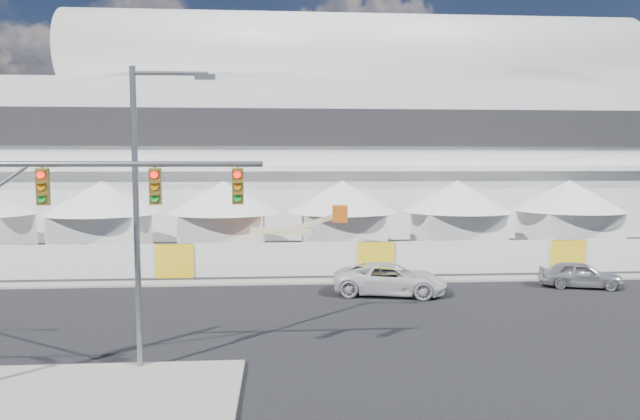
{
  "coord_description": "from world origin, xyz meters",
  "views": [
    {
      "loc": [
        0.2,
        -19.36,
        6.79
      ],
      "look_at": [
        2.3,
        10.0,
        4.33
      ],
      "focal_mm": 32.0,
      "sensor_mm": 36.0,
      "label": 1
    }
  ],
  "objects": [
    {
      "name": "ground",
      "position": [
        0.0,
        0.0,
        0.0
      ],
      "size": [
        160.0,
        160.0,
        0.0
      ],
      "primitive_type": "plane",
      "color": "black",
      "rests_on": "ground"
    },
    {
      "name": "median_island",
      "position": [
        -6.0,
        -3.0,
        0.07
      ],
      "size": [
        10.0,
        5.0,
        0.15
      ],
      "primitive_type": "cube",
      "color": "gray",
      "rests_on": "ground"
    },
    {
      "name": "far_curb",
      "position": [
        20.0,
        12.5,
        0.06
      ],
      "size": [
        80.0,
        1.2,
        0.12
      ],
      "primitive_type": "cube",
      "color": "gray",
      "rests_on": "ground"
    },
    {
      "name": "stadium",
      "position": [
        8.71,
        41.5,
        9.45
      ],
      "size": [
        80.0,
        24.8,
        21.98
      ],
      "color": "silver",
      "rests_on": "ground"
    },
    {
      "name": "tent_row",
      "position": [
        0.5,
        24.0,
        3.15
      ],
      "size": [
        53.4,
        8.4,
        5.4
      ],
      "color": "silver",
      "rests_on": "ground"
    },
    {
      "name": "hoarding_fence",
      "position": [
        6.0,
        14.5,
        1.0
      ],
      "size": [
        70.0,
        0.25,
        2.0
      ],
      "primitive_type": "cube",
      "color": "silver",
      "rests_on": "ground"
    },
    {
      "name": "sedan_silver",
      "position": [
        16.51,
        10.16,
        0.72
      ],
      "size": [
        2.72,
        4.51,
        1.44
      ],
      "primitive_type": "imported",
      "rotation": [
        0.0,
        0.0,
        1.31
      ],
      "color": "#ABAAAF",
      "rests_on": "ground"
    },
    {
      "name": "pickup_curb",
      "position": [
        5.88,
        9.28,
        0.8
      ],
      "size": [
        3.83,
        6.2,
        1.6
      ],
      "primitive_type": "imported",
      "rotation": [
        0.0,
        0.0,
        1.36
      ],
      "color": "silver",
      "rests_on": "ground"
    },
    {
      "name": "lot_car_a",
      "position": [
        20.02,
        19.92,
        0.65
      ],
      "size": [
        2.79,
        4.14,
        1.29
      ],
      "primitive_type": "imported",
      "rotation": [
        0.0,
        0.0,
        1.17
      ],
      "color": "silver",
      "rests_on": "ground"
    },
    {
      "name": "lot_car_b",
      "position": [
        22.69,
        18.18,
        0.68
      ],
      "size": [
        3.16,
        4.31,
        1.36
      ],
      "primitive_type": "imported",
      "rotation": [
        0.0,
        0.0,
        2.01
      ],
      "color": "black",
      "rests_on": "ground"
    },
    {
      "name": "lot_car_c",
      "position": [
        -10.63,
        18.39,
        0.71
      ],
      "size": [
        2.69,
        5.12,
        1.42
      ],
      "primitive_type": "imported",
      "rotation": [
        0.0,
        0.0,
        1.42
      ],
      "color": "#BCBCC1",
      "rests_on": "ground"
    },
    {
      "name": "traffic_mast",
      "position": [
        -7.47,
        -2.66,
        4.31
      ],
      "size": [
        9.54,
        0.73,
        7.54
      ],
      "color": "gray",
      "rests_on": "median_island"
    },
    {
      "name": "streetlight_median",
      "position": [
        -4.13,
        -0.8,
        5.7
      ],
      "size": [
        2.67,
        0.27,
        9.67
      ],
      "color": "slate",
      "rests_on": "median_island"
    },
    {
      "name": "boom_lift",
      "position": [
        -0.24,
        18.91,
        1.06
      ],
      "size": [
        7.91,
        2.31,
        3.95
      ],
      "rotation": [
        0.0,
        0.0,
        -0.15
      ],
      "color": "#C95312",
      "rests_on": "ground"
    }
  ]
}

